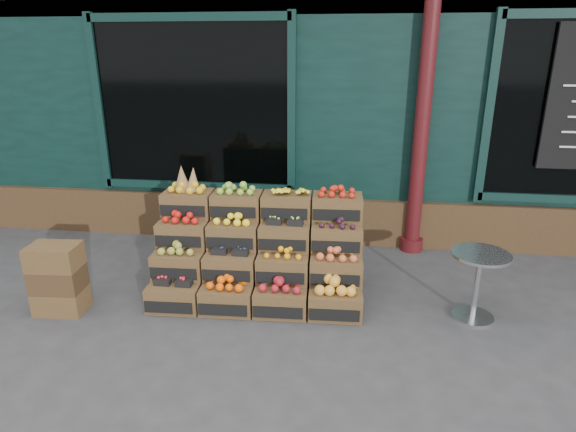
# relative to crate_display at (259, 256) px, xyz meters

# --- Properties ---
(ground) EXTENTS (60.00, 60.00, 0.00)m
(ground) POSITION_rel_crate_display_xyz_m (0.50, -0.70, -0.40)
(ground) COLOR #363638
(ground) RESTS_ON ground
(shop_facade) EXTENTS (12.00, 6.24, 4.80)m
(shop_facade) POSITION_rel_crate_display_xyz_m (0.50, 4.41, 2.00)
(shop_facade) COLOR black
(shop_facade) RESTS_ON ground
(crate_display) EXTENTS (2.12, 1.10, 1.30)m
(crate_display) POSITION_rel_crate_display_xyz_m (0.00, 0.00, 0.00)
(crate_display) COLOR #523B20
(crate_display) RESTS_ON ground
(spare_crates) EXTENTS (0.48, 0.35, 0.69)m
(spare_crates) POSITION_rel_crate_display_xyz_m (-1.83, -0.66, -0.06)
(spare_crates) COLOR #523B20
(spare_crates) RESTS_ON ground
(bistro_table) EXTENTS (0.53, 0.53, 0.67)m
(bistro_table) POSITION_rel_crate_display_xyz_m (2.11, -0.26, 0.01)
(bistro_table) COLOR silver
(bistro_table) RESTS_ON ground
(shopkeeper) EXTENTS (0.67, 0.45, 1.80)m
(shopkeeper) POSITION_rel_crate_display_xyz_m (-1.47, 2.29, 0.50)
(shopkeeper) COLOR #164F24
(shopkeeper) RESTS_ON ground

